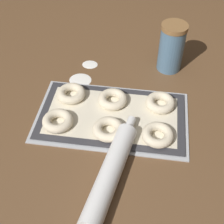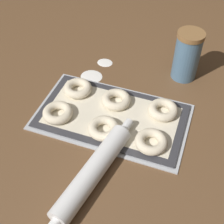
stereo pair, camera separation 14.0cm
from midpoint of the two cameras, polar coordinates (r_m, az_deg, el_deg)
ground_plane at (r=1.03m, az=3.88°, el=-0.55°), size 2.80×2.80×0.00m
baking_tray at (r=1.02m, az=3.93°, el=-1.13°), size 0.49×0.29×0.01m
baking_mat at (r=1.01m, az=3.95°, el=-0.92°), size 0.47×0.26×0.00m
bagel_front_left at (r=1.00m, az=-6.01°, el=-0.43°), size 0.10×0.10×0.03m
bagel_front_center at (r=0.96m, az=2.66°, el=-3.32°), size 0.10×0.10×0.03m
bagel_front_right at (r=0.94m, az=11.46°, el=-5.67°), size 0.10×0.10×0.03m
bagel_back_left at (r=1.08m, az=-2.61°, el=4.08°), size 0.10×0.10×0.03m
bagel_back_center at (r=1.04m, az=4.50°, el=2.02°), size 0.10×0.10×0.03m
bagel_back_right at (r=1.03m, az=13.18°, el=0.10°), size 0.10×0.10×0.03m
flour_canister at (r=1.16m, az=16.99°, el=9.65°), size 0.09×0.09×0.18m
rolling_pin at (r=0.86m, az=1.22°, el=-11.24°), size 0.12×0.42×0.06m
flour_patch_near at (r=1.23m, az=1.98°, el=8.85°), size 0.06×0.05×0.00m
flour_patch_far at (r=1.17m, az=-0.35°, el=6.33°), size 0.08×0.08×0.00m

